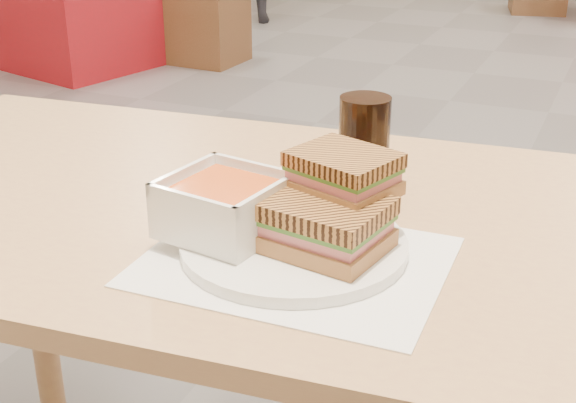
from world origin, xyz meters
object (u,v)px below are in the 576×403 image
at_px(cola_glass, 364,150).
at_px(bg_chair_0l, 49,15).
at_px(panini_lower, 325,224).
at_px(bg_table_0, 79,2).
at_px(plate, 294,245).
at_px(soup_bowl, 225,208).
at_px(bg_chair_0r, 209,27).
at_px(main_table, 215,272).

distance_m(cola_glass, bg_chair_0l, 4.57).
distance_m(panini_lower, bg_table_0, 4.22).
bearing_deg(bg_table_0, panini_lower, -48.24).
distance_m(plate, soup_bowl, 0.09).
bearing_deg(bg_chair_0r, main_table, -60.55).
relative_size(main_table, bg_chair_0r, 2.90).
xyz_separation_m(plate, panini_lower, (0.04, -0.01, 0.04)).
xyz_separation_m(cola_glass, bg_table_0, (-2.78, 2.95, -0.45)).
xyz_separation_m(soup_bowl, bg_table_0, (-2.67, 3.14, -0.43)).
distance_m(main_table, panini_lower, 0.28).
relative_size(plate, bg_table_0, 0.27).
height_order(main_table, soup_bowl, soup_bowl).
height_order(plate, panini_lower, panini_lower).
distance_m(main_table, plate, 0.23).
bearing_deg(plate, bg_chair_0r, 120.81).
bearing_deg(soup_bowl, panini_lower, 2.80).
bearing_deg(cola_glass, bg_chair_0r, 122.46).
bearing_deg(cola_glass, bg_chair_0l, 135.34).
height_order(soup_bowl, panini_lower, soup_bowl).
relative_size(bg_table_0, bg_chair_0r, 2.35).
bearing_deg(cola_glass, main_table, -156.62).
bearing_deg(bg_chair_0r, soup_bowl, -60.33).
xyz_separation_m(main_table, cola_glass, (0.19, 0.08, 0.19)).
distance_m(soup_bowl, bg_table_0, 4.14).
distance_m(bg_table_0, bg_chair_0r, 0.78).
relative_size(main_table, soup_bowl, 8.46).
height_order(bg_table_0, bg_chair_0l, bg_table_0).
xyz_separation_m(main_table, plate, (0.17, -0.10, 0.12)).
distance_m(soup_bowl, bg_chair_0l, 4.63).
bearing_deg(bg_chair_0r, cola_glass, -57.54).
relative_size(cola_glass, bg_chair_0r, 0.34).
bearing_deg(bg_chair_0l, soup_bowl, -47.33).
xyz_separation_m(panini_lower, cola_glass, (-0.02, 0.19, 0.03)).
bearing_deg(panini_lower, soup_bowl, -177.20).
height_order(cola_glass, bg_chair_0l, cola_glass).
distance_m(plate, bg_chair_0r, 4.08).
xyz_separation_m(bg_table_0, bg_chair_0r, (0.68, 0.35, -0.15)).
bearing_deg(main_table, plate, -30.59).
bearing_deg(main_table, bg_chair_0r, 119.45).
height_order(panini_lower, cola_glass, cola_glass).
height_order(cola_glass, bg_chair_0r, cola_glass).
distance_m(panini_lower, cola_glass, 0.19).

